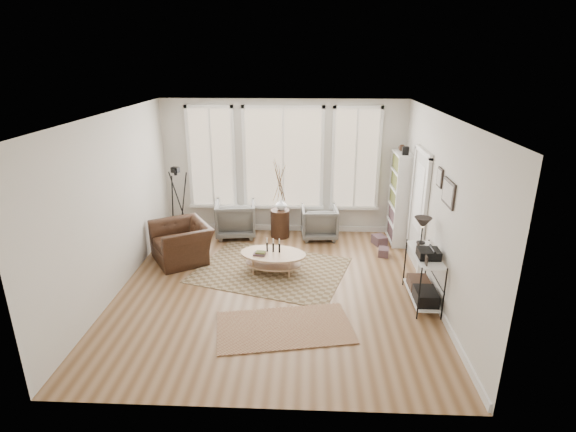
{
  "coord_description": "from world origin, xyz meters",
  "views": [
    {
      "loc": [
        0.53,
        -6.74,
        3.72
      ],
      "look_at": [
        0.2,
        0.6,
        1.1
      ],
      "focal_mm": 28.0,
      "sensor_mm": 36.0,
      "label": 1
    }
  ],
  "objects_px": {
    "armchair_left": "(236,218)",
    "accent_chair": "(182,242)",
    "side_table": "(280,201)",
    "coffee_table": "(273,257)",
    "low_shelf": "(424,272)",
    "armchair_right": "(319,222)",
    "bookcase": "(399,198)"
  },
  "relations": [
    {
      "from": "low_shelf",
      "to": "armchair_right",
      "type": "height_order",
      "value": "low_shelf"
    },
    {
      "from": "side_table",
      "to": "coffee_table",
      "type": "bearing_deg",
      "value": -90.86
    },
    {
      "from": "armchair_left",
      "to": "side_table",
      "type": "distance_m",
      "value": 1.06
    },
    {
      "from": "low_shelf",
      "to": "armchair_right",
      "type": "distance_m",
      "value": 3.07
    },
    {
      "from": "bookcase",
      "to": "low_shelf",
      "type": "bearing_deg",
      "value": -91.28
    },
    {
      "from": "low_shelf",
      "to": "armchair_left",
      "type": "xyz_separation_m",
      "value": [
        -3.4,
        2.66,
        -0.12
      ]
    },
    {
      "from": "coffee_table",
      "to": "bookcase",
      "type": "bearing_deg",
      "value": 32.45
    },
    {
      "from": "low_shelf",
      "to": "accent_chair",
      "type": "height_order",
      "value": "low_shelf"
    },
    {
      "from": "bookcase",
      "to": "armchair_left",
      "type": "xyz_separation_m",
      "value": [
        -3.46,
        0.14,
        -0.56
      ]
    },
    {
      "from": "armchair_left",
      "to": "side_table",
      "type": "bearing_deg",
      "value": 171.27
    },
    {
      "from": "armchair_left",
      "to": "armchair_right",
      "type": "xyz_separation_m",
      "value": [
        1.82,
        -0.04,
        -0.04
      ]
    },
    {
      "from": "coffee_table",
      "to": "accent_chair",
      "type": "relative_size",
      "value": 1.15
    },
    {
      "from": "coffee_table",
      "to": "accent_chair",
      "type": "height_order",
      "value": "accent_chair"
    },
    {
      "from": "side_table",
      "to": "accent_chair",
      "type": "bearing_deg",
      "value": -144.99
    },
    {
      "from": "armchair_right",
      "to": "accent_chair",
      "type": "distance_m",
      "value": 2.93
    },
    {
      "from": "accent_chair",
      "to": "bookcase",
      "type": "bearing_deg",
      "value": 72.39
    },
    {
      "from": "coffee_table",
      "to": "armchair_left",
      "type": "height_order",
      "value": "armchair_left"
    },
    {
      "from": "armchair_left",
      "to": "side_table",
      "type": "height_order",
      "value": "side_table"
    },
    {
      "from": "side_table",
      "to": "accent_chair",
      "type": "height_order",
      "value": "side_table"
    },
    {
      "from": "bookcase",
      "to": "coffee_table",
      "type": "distance_m",
      "value": 3.05
    },
    {
      "from": "bookcase",
      "to": "accent_chair",
      "type": "relative_size",
      "value": 1.85
    },
    {
      "from": "armchair_left",
      "to": "side_table",
      "type": "relative_size",
      "value": 0.51
    },
    {
      "from": "armchair_left",
      "to": "bookcase",
      "type": "bearing_deg",
      "value": 170.15
    },
    {
      "from": "coffee_table",
      "to": "side_table",
      "type": "height_order",
      "value": "side_table"
    },
    {
      "from": "low_shelf",
      "to": "side_table",
      "type": "distance_m",
      "value": 3.6
    },
    {
      "from": "armchair_left",
      "to": "armchair_right",
      "type": "bearing_deg",
      "value": 171.23
    },
    {
      "from": "bookcase",
      "to": "armchair_left",
      "type": "relative_size",
      "value": 2.39
    },
    {
      "from": "low_shelf",
      "to": "coffee_table",
      "type": "bearing_deg",
      "value": 159.43
    },
    {
      "from": "armchair_right",
      "to": "coffee_table",
      "type": "bearing_deg",
      "value": 58.92
    },
    {
      "from": "armchair_left",
      "to": "accent_chair",
      "type": "relative_size",
      "value": 0.78
    },
    {
      "from": "coffee_table",
      "to": "armchair_left",
      "type": "xyz_separation_m",
      "value": [
        -0.94,
        1.74,
        0.1
      ]
    },
    {
      "from": "low_shelf",
      "to": "bookcase",
      "type": "bearing_deg",
      "value": 88.72
    }
  ]
}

